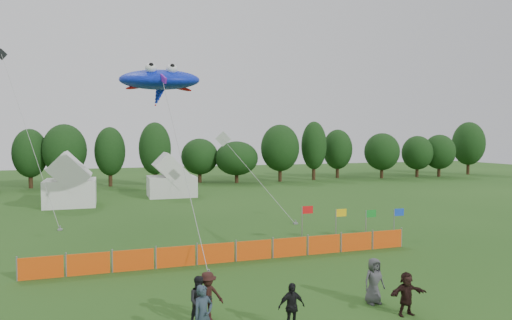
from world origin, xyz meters
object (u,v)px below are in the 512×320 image
object	(u,v)px
spectator_a	(203,316)
spectator_c	(208,296)
barrier_fence	(235,252)
spectator_d	(291,307)
stingray_kite	(159,81)
tent_right	(172,180)
spectator_e	(374,281)
spectator_f	(406,294)
spectator_b	(200,301)
tent_left	(70,184)

from	to	relation	value
spectator_a	spectator_c	distance (m)	1.93
barrier_fence	spectator_a	distance (m)	9.37
spectator_d	stingray_kite	world-z (taller)	stingray_kite
spectator_d	barrier_fence	bearing A→B (deg)	84.85
tent_right	stingray_kite	distance (m)	18.81
barrier_fence	spectator_a	world-z (taller)	spectator_a
spectator_e	stingray_kite	bearing A→B (deg)	106.58
spectator_f	stingray_kite	bearing A→B (deg)	110.81
spectator_a	spectator_d	world-z (taller)	spectator_a
tent_right	spectator_f	size ratio (longest dim) A/B	3.20
barrier_fence	stingray_kite	world-z (taller)	stingray_kite
spectator_a	spectator_b	xyz separation A→B (m)	(0.21, 1.49, -0.09)
barrier_fence	spectator_d	distance (m)	8.54
tent_left	spectator_c	size ratio (longest dim) A/B	2.63
spectator_a	spectator_b	bearing A→B (deg)	58.13
spectator_d	spectator_f	distance (m)	4.38
tent_left	spectator_b	world-z (taller)	tent_left
tent_left	tent_right	size ratio (longest dim) A/B	0.90
spectator_e	spectator_f	world-z (taller)	spectator_e
tent_left	spectator_c	xyz separation A→B (m)	(6.35, -29.53, -1.14)
spectator_a	barrier_fence	bearing A→B (deg)	44.41
barrier_fence	spectator_b	distance (m)	7.91
tent_right	stingray_kite	world-z (taller)	stingray_kite
spectator_a	spectator_e	xyz separation A→B (m)	(6.89, 1.44, -0.06)
spectator_a	spectator_f	bearing A→B (deg)	-23.31
tent_right	barrier_fence	size ratio (longest dim) A/B	0.25
stingray_kite	tent_right	bearing A→B (deg)	79.67
tent_left	stingray_kite	world-z (taller)	stingray_kite
spectator_b	spectator_d	bearing A→B (deg)	-19.84
tent_right	spectator_f	world-z (taller)	tent_right
tent_right	spectator_b	distance (m)	33.72
spectator_d	spectator_f	bearing A→B (deg)	-3.24
spectator_e	spectator_a	bearing A→B (deg)	-171.17
spectator_a	spectator_f	xyz separation A→B (m)	(7.35, 0.08, -0.16)
tent_left	spectator_f	bearing A→B (deg)	-67.20
barrier_fence	spectator_e	bearing A→B (deg)	-64.69
spectator_c	spectator_d	size ratio (longest dim) A/B	1.07
spectator_d	stingray_kite	distance (m)	20.61
tent_left	barrier_fence	distance (m)	24.54
tent_right	spectator_b	size ratio (longest dim) A/B	2.94
spectator_f	stingray_kite	size ratio (longest dim) A/B	0.08
spectator_a	spectator_f	size ratio (longest dim) A/B	1.21
tent_left	spectator_b	distance (m)	30.51
tent_right	barrier_fence	world-z (taller)	tent_right
spectator_c	spectator_e	size ratio (longest dim) A/B	0.97
spectator_b	stingray_kite	size ratio (longest dim) A/B	0.09
spectator_b	spectator_c	distance (m)	0.49
spectator_a	spectator_b	size ratio (longest dim) A/B	1.11
stingray_kite	spectator_f	bearing A→B (deg)	-70.51
tent_right	spectator_c	bearing A→B (deg)	-95.74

